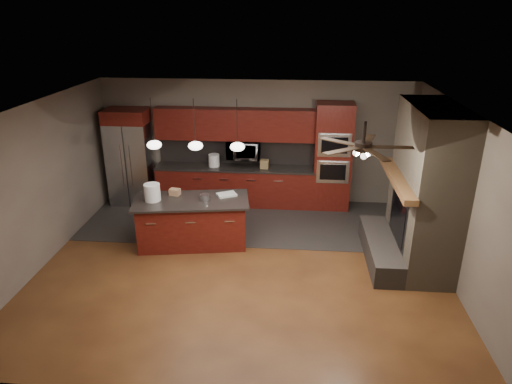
# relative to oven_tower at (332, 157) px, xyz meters

# --- Properties ---
(ground) EXTENTS (7.00, 7.00, 0.00)m
(ground) POSITION_rel_oven_tower_xyz_m (-1.70, -2.69, -1.19)
(ground) COLOR brown
(ground) RESTS_ON ground
(ceiling) EXTENTS (7.00, 6.00, 0.02)m
(ceiling) POSITION_rel_oven_tower_xyz_m (-1.70, -2.69, 1.61)
(ceiling) COLOR white
(ceiling) RESTS_ON back_wall
(back_wall) EXTENTS (7.00, 0.02, 2.80)m
(back_wall) POSITION_rel_oven_tower_xyz_m (-1.70, 0.31, 0.21)
(back_wall) COLOR #6F6659
(back_wall) RESTS_ON ground
(right_wall) EXTENTS (0.02, 6.00, 2.80)m
(right_wall) POSITION_rel_oven_tower_xyz_m (1.80, -2.69, 0.21)
(right_wall) COLOR #6F6659
(right_wall) RESTS_ON ground
(left_wall) EXTENTS (0.02, 6.00, 2.80)m
(left_wall) POSITION_rel_oven_tower_xyz_m (-5.20, -2.69, 0.21)
(left_wall) COLOR #6F6659
(left_wall) RESTS_ON ground
(slate_tile_patch) EXTENTS (7.00, 2.40, 0.01)m
(slate_tile_patch) POSITION_rel_oven_tower_xyz_m (-1.70, -0.89, -1.19)
(slate_tile_patch) COLOR #2C2927
(slate_tile_patch) RESTS_ON ground
(fireplace_column) EXTENTS (1.30, 2.10, 2.80)m
(fireplace_column) POSITION_rel_oven_tower_xyz_m (1.34, -2.29, 0.11)
(fireplace_column) COLOR #6F634F
(fireplace_column) RESTS_ON ground
(back_cabinetry) EXTENTS (3.59, 0.64, 2.20)m
(back_cabinetry) POSITION_rel_oven_tower_xyz_m (-2.18, 0.05, -0.30)
(back_cabinetry) COLOR maroon
(back_cabinetry) RESTS_ON ground
(oven_tower) EXTENTS (0.80, 0.63, 2.38)m
(oven_tower) POSITION_rel_oven_tower_xyz_m (0.00, 0.00, 0.00)
(oven_tower) COLOR maroon
(oven_tower) RESTS_ON ground
(microwave) EXTENTS (0.73, 0.41, 0.50)m
(microwave) POSITION_rel_oven_tower_xyz_m (-1.98, 0.06, 0.11)
(microwave) COLOR silver
(microwave) RESTS_ON back_cabinetry
(refrigerator) EXTENTS (0.94, 0.75, 2.19)m
(refrigerator) POSITION_rel_oven_tower_xyz_m (-4.54, -0.07, -0.10)
(refrigerator) COLOR silver
(refrigerator) RESTS_ON ground
(kitchen_island) EXTENTS (2.25, 1.28, 0.92)m
(kitchen_island) POSITION_rel_oven_tower_xyz_m (-2.74, -2.00, -0.73)
(kitchen_island) COLOR maroon
(kitchen_island) RESTS_ON ground
(white_bucket) EXTENTS (0.30, 0.30, 0.32)m
(white_bucket) POSITION_rel_oven_tower_xyz_m (-3.43, -2.09, -0.11)
(white_bucket) COLOR white
(white_bucket) RESTS_ON kitchen_island
(paint_can) EXTENTS (0.22, 0.22, 0.11)m
(paint_can) POSITION_rel_oven_tower_xyz_m (-2.47, -2.01, -0.21)
(paint_can) COLOR #A7A7AC
(paint_can) RESTS_ON kitchen_island
(paint_tray) EXTENTS (0.42, 0.38, 0.04)m
(paint_tray) POSITION_rel_oven_tower_xyz_m (-2.11, -1.74, -0.25)
(paint_tray) COLOR silver
(paint_tray) RESTS_ON kitchen_island
(cardboard_box) EXTENTS (0.22, 0.18, 0.12)m
(cardboard_box) POSITION_rel_oven_tower_xyz_m (-3.09, -1.80, -0.21)
(cardboard_box) COLOR #9A6F4F
(cardboard_box) RESTS_ON kitchen_island
(counter_bucket) EXTENTS (0.27, 0.27, 0.28)m
(counter_bucket) POSITION_rel_oven_tower_xyz_m (-2.64, 0.01, -0.15)
(counter_bucket) COLOR white
(counter_bucket) RESTS_ON back_cabinetry
(counter_box) EXTENTS (0.19, 0.15, 0.20)m
(counter_box) POSITION_rel_oven_tower_xyz_m (-1.50, -0.04, -0.19)
(counter_box) COLOR olive
(counter_box) RESTS_ON back_cabinetry
(pendant_left) EXTENTS (0.26, 0.26, 0.92)m
(pendant_left) POSITION_rel_oven_tower_xyz_m (-3.35, -1.99, 0.77)
(pendant_left) COLOR black
(pendant_left) RESTS_ON ceiling
(pendant_center) EXTENTS (0.26, 0.26, 0.92)m
(pendant_center) POSITION_rel_oven_tower_xyz_m (-2.60, -1.99, 0.77)
(pendant_center) COLOR black
(pendant_center) RESTS_ON ceiling
(pendant_right) EXTENTS (0.26, 0.26, 0.92)m
(pendant_right) POSITION_rel_oven_tower_xyz_m (-1.85, -1.99, 0.77)
(pendant_right) COLOR black
(pendant_right) RESTS_ON ceiling
(ceiling_fan) EXTENTS (1.27, 1.33, 0.41)m
(ceiling_fan) POSITION_rel_oven_tower_xyz_m (0.10, -3.49, 1.27)
(ceiling_fan) COLOR black
(ceiling_fan) RESTS_ON ceiling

